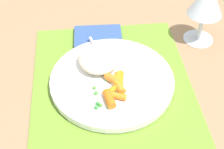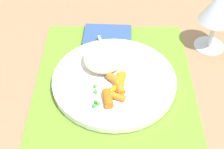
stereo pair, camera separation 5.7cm
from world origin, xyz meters
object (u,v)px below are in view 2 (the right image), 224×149
Objects in this scene: rice_mound at (101,58)px; fork at (109,68)px; wine_glass at (217,7)px; plate at (112,80)px; carrot_portion at (114,87)px; napkin at (106,35)px.

rice_mound is 0.03m from fork.
wine_glass reaches higher than rice_mound.
rice_mound reaches higher than plate.
carrot_portion is at bearing -54.06° from wine_glass.
fork is at bearing -169.72° from carrot_portion.
wine_glass is (-0.09, 0.26, 0.07)m from rice_mound.
plate is 2.79× the size of rice_mound.
plate reaches higher than napkin.
carrot_portion is at bearing 5.81° from plate.
carrot_portion reaches higher than napkin.
wine_glass is at bearing 83.90° from napkin.
napkin is at bearing -173.70° from carrot_portion.
fork is 0.28m from wine_glass.
plate is 2.84× the size of carrot_portion.
rice_mound is 0.28m from wine_glass.
wine_glass reaches higher than carrot_portion.
plate is 0.03m from fork.
carrot_portion is 0.06m from fork.
rice_mound is 1.02× the size of carrot_portion.
fork is at bearing 4.44° from napkin.
rice_mound is at bearing -151.25° from plate.
plate is 0.04m from carrot_portion.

